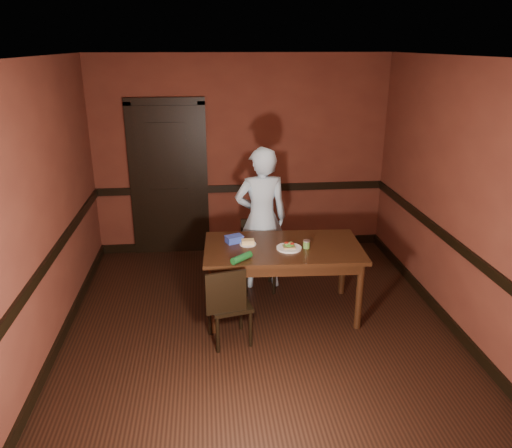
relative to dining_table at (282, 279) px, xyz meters
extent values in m
cube|color=black|center=(-0.29, -0.37, -0.39)|extent=(4.00, 4.50, 0.01)
cube|color=silver|center=(-0.29, -0.37, 2.31)|extent=(4.00, 4.50, 0.01)
cube|color=#5A271B|center=(-0.29, 1.88, 0.96)|extent=(4.00, 0.02, 2.70)
cube|color=#5A271B|center=(-0.29, -2.62, 0.96)|extent=(4.00, 0.02, 2.70)
cube|color=#5A271B|center=(-2.29, -0.37, 0.96)|extent=(0.02, 4.50, 2.70)
cube|color=#5A271B|center=(1.71, -0.37, 0.96)|extent=(0.02, 4.50, 2.70)
cube|color=black|center=(-0.29, 1.86, 0.51)|extent=(4.00, 0.03, 0.10)
cube|color=black|center=(-2.28, -0.37, 0.51)|extent=(0.03, 4.50, 0.10)
cube|color=black|center=(1.69, -0.37, 0.51)|extent=(0.03, 4.50, 0.10)
cube|color=black|center=(-0.29, 1.86, -0.33)|extent=(4.00, 0.03, 0.12)
cube|color=black|center=(-2.28, -0.37, -0.33)|extent=(0.03, 4.50, 0.12)
cube|color=black|center=(1.69, -0.37, -0.33)|extent=(0.03, 4.50, 0.12)
cube|color=black|center=(-1.29, 1.84, 0.63)|extent=(0.85, 0.04, 2.05)
cube|color=black|center=(-1.77, 1.86, 0.63)|extent=(0.10, 0.06, 2.15)
cube|color=black|center=(-0.82, 1.86, 0.63)|extent=(0.10, 0.06, 2.15)
cube|color=black|center=(-1.29, 1.86, 1.71)|extent=(1.05, 0.06, 0.10)
cube|color=black|center=(0.00, 0.00, 0.00)|extent=(1.71, 1.02, 0.78)
imported|color=silver|center=(-0.16, 0.67, 0.47)|extent=(0.65, 0.45, 1.72)
cylinder|color=white|center=(0.05, -0.08, 0.40)|extent=(0.26, 0.26, 0.01)
cube|color=#9F814D|center=(0.05, -0.08, 0.41)|extent=(0.12, 0.11, 0.02)
ellipsoid|color=#3E8727|center=(0.05, -0.08, 0.44)|extent=(0.11, 0.10, 0.03)
cylinder|color=red|center=(0.02, -0.06, 0.45)|extent=(0.04, 0.04, 0.01)
cylinder|color=red|center=(0.08, -0.09, 0.45)|extent=(0.04, 0.04, 0.01)
cylinder|color=#98BE66|center=(0.02, -0.10, 0.45)|extent=(0.03, 0.03, 0.01)
cylinder|color=#98BE66|center=(0.08, -0.05, 0.45)|extent=(0.03, 0.03, 0.01)
cylinder|color=#98BE66|center=(0.05, -0.08, 0.45)|extent=(0.03, 0.03, 0.01)
cylinder|color=#548335|center=(0.24, -0.08, 0.43)|extent=(0.07, 0.07, 0.08)
cylinder|color=#BAB9B7|center=(0.24, -0.08, 0.47)|extent=(0.08, 0.08, 0.01)
cylinder|color=white|center=(-0.37, 0.08, 0.40)|extent=(0.18, 0.18, 0.01)
cube|color=#E5BD6E|center=(-0.37, 0.08, 0.42)|extent=(0.13, 0.09, 0.04)
cube|color=#3149B3|center=(-0.51, 0.16, 0.42)|extent=(0.20, 0.17, 0.07)
cube|color=#3149B3|center=(-0.51, 0.16, 0.46)|extent=(0.21, 0.18, 0.01)
cylinder|color=#14511E|center=(-0.47, -0.34, 0.42)|extent=(0.23, 0.22, 0.07)
camera|label=1|loc=(-0.79, -4.84, 2.42)|focal=35.00mm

